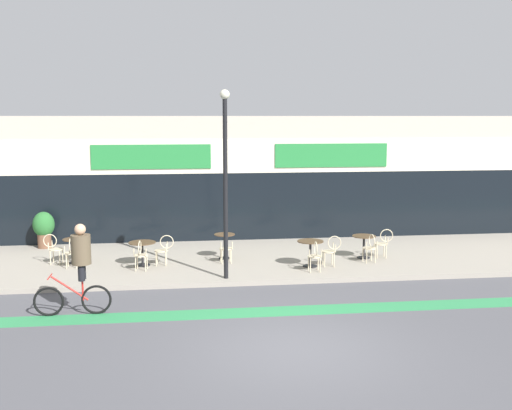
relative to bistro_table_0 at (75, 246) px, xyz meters
name	(u,v)px	position (x,y,z in m)	size (l,w,h in m)	color
ground_plane	(296,350)	(5.38, -7.21, -0.65)	(120.00, 120.00, 0.00)	#4C4C51
sidewalk_slab	(252,259)	(5.38, 0.04, -0.59)	(40.00, 5.50, 0.12)	gray
storefront_facade	(238,175)	(5.38, 4.74, 1.60)	(40.00, 4.06, 4.51)	#B2A899
bike_lane_stripe	(277,311)	(5.38, -4.89, -0.64)	(36.00, 0.70, 0.01)	#2D844C
bistro_table_0	(75,246)	(0.00, 0.00, 0.00)	(0.70, 0.70, 0.74)	black
bistro_table_1	(142,249)	(2.03, -0.57, -0.02)	(0.80, 0.80, 0.71)	black
bistro_table_2	(225,241)	(4.51, 0.01, 0.02)	(0.64, 0.64, 0.77)	black
bistro_table_3	(310,248)	(6.93, -1.30, 0.03)	(0.77, 0.77, 0.77)	black
bistro_table_4	(364,242)	(8.82, -0.45, -0.02)	(0.73, 0.73, 0.71)	black
cafe_chair_0_near	(71,251)	(0.00, -0.63, -0.01)	(0.41, 0.58, 0.90)	beige
cafe_chair_0_side	(53,247)	(-0.63, 0.01, -0.01)	(0.59, 0.44, 0.90)	beige
cafe_chair_1_near	(141,253)	(2.02, -1.19, -0.01)	(0.44, 0.59, 0.90)	beige
cafe_chair_1_side	(164,248)	(2.66, -0.57, -0.01)	(0.59, 0.42, 0.90)	beige
cafe_chair_2_near	(226,246)	(4.51, -0.62, -0.01)	(0.42, 0.58, 0.90)	beige
cafe_chair_3_near	(315,254)	(6.93, -1.93, -0.01)	(0.41, 0.58, 0.90)	beige
cafe_chair_3_side	(331,249)	(7.56, -1.31, -0.01)	(0.58, 0.42, 0.90)	beige
cafe_chair_4_near	(370,246)	(8.83, -1.08, -0.01)	(0.44, 0.59, 0.90)	beige
cafe_chair_4_side	(383,241)	(9.44, -0.46, -0.01)	(0.59, 0.44, 0.90)	beige
planter_pot	(44,227)	(-1.39, 2.29, 0.17)	(0.71, 0.71, 1.22)	brown
lamp_post	(225,171)	(4.38, -2.28, 2.41)	(0.26, 0.26, 5.07)	black
cyclist_0	(79,262)	(0.88, -4.56, 0.58)	(1.74, 0.48, 2.11)	black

